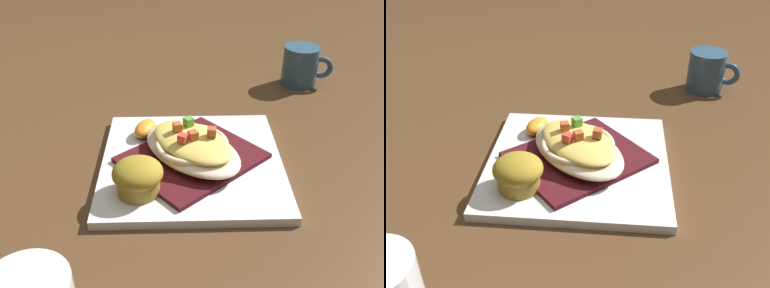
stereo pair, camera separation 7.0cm
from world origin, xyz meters
The scene contains 7 objects.
ground_plane centered at (0.00, 0.00, 0.00)m, with size 2.60×2.60×0.00m, color #513621.
square_plate centered at (0.00, 0.00, 0.01)m, with size 0.29×0.29×0.01m, color white.
folded_napkin centered at (0.00, 0.00, 0.02)m, with size 0.17×0.20×0.01m, color #431218.
gratin_dish centered at (0.00, 0.00, 0.04)m, with size 0.22×0.19×0.05m.
muffin centered at (-0.07, 0.09, 0.04)m, with size 0.07×0.07×0.05m.
orange_garnish centered at (0.09, 0.07, 0.03)m, with size 0.07×0.06×0.02m.
coffee_mug centered at (0.28, -0.29, 0.04)m, with size 0.08×0.10×0.09m.
Camera 1 is at (-0.58, 0.10, 0.42)m, focal length 41.25 mm.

